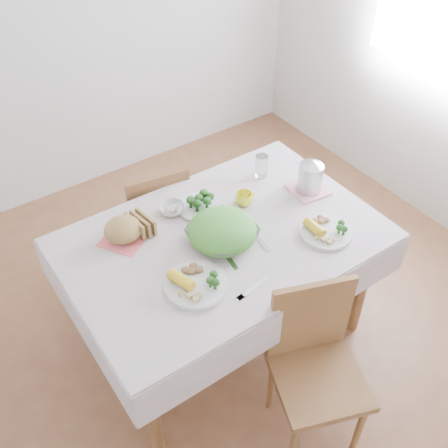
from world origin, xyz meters
TOP-DOWN VIEW (x-y plane):
  - floor at (0.00, 0.00)m, footprint 3.60×3.60m
  - back_wall at (0.00, 1.80)m, footprint 3.60×0.00m
  - dining_table at (0.00, 0.00)m, footprint 1.40×0.90m
  - tablecloth at (0.00, 0.00)m, footprint 1.50×1.00m
  - chair_near at (0.03, -0.71)m, footprint 0.50×0.50m
  - chair_far at (-0.04, 0.69)m, footprint 0.43×0.43m
  - salad_bowl at (-0.02, -0.02)m, footprint 0.36×0.36m
  - dinner_plate_left at (-0.28, -0.19)m, footprint 0.29×0.29m
  - dinner_plate_right at (0.42, -0.26)m, footprint 0.33×0.33m
  - broccoli_plate at (0.02, 0.24)m, footprint 0.29×0.29m
  - napkin at (-0.39, 0.26)m, footprint 0.27×0.27m
  - bread_loaf at (-0.39, 0.26)m, footprint 0.23×0.23m
  - fruit_bowl at (-0.11, 0.30)m, footprint 0.15×0.15m
  - yellow_mug at (0.23, 0.14)m, footprint 0.11×0.11m
  - glass_tumbler at (0.45, 0.29)m, footprint 0.09×0.09m
  - pink_tray at (0.57, 0.03)m, footprint 0.20×0.20m
  - electric_kettle at (0.57, 0.03)m, footprint 0.15×0.15m
  - fork_left at (-0.06, -0.12)m, footprint 0.05×0.19m
  - fork_right at (0.13, -0.11)m, footprint 0.05×0.20m
  - knife at (-0.07, -0.34)m, footprint 0.21×0.06m

SIDE VIEW (x-z plane):
  - floor at x=0.00m, z-range 0.00..0.00m
  - dining_table at x=0.00m, z-range 0.00..0.75m
  - chair_near at x=0.03m, z-range 0.03..0.90m
  - chair_far at x=-0.04m, z-range 0.05..0.88m
  - tablecloth at x=0.00m, z-range 0.75..0.76m
  - napkin at x=-0.39m, z-range 0.76..0.77m
  - fork_left at x=-0.06m, z-range 0.76..0.77m
  - fork_right at x=0.13m, z-range 0.76..0.77m
  - knife at x=-0.07m, z-range 0.76..0.77m
  - pink_tray at x=0.57m, z-range 0.76..0.78m
  - broccoli_plate at x=0.02m, z-range 0.76..0.78m
  - dinner_plate_left at x=-0.28m, z-range 0.76..0.78m
  - dinner_plate_right at x=0.42m, z-range 0.76..0.78m
  - fruit_bowl at x=-0.11m, z-range 0.76..0.80m
  - yellow_mug at x=0.23m, z-range 0.76..0.83m
  - salad_bowl at x=-0.02m, z-range 0.76..0.84m
  - bread_loaf at x=-0.39m, z-range 0.77..0.87m
  - glass_tumbler at x=0.45m, z-range 0.76..0.89m
  - electric_kettle at x=0.57m, z-range 0.79..0.97m
  - back_wall at x=0.00m, z-range -0.45..3.15m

